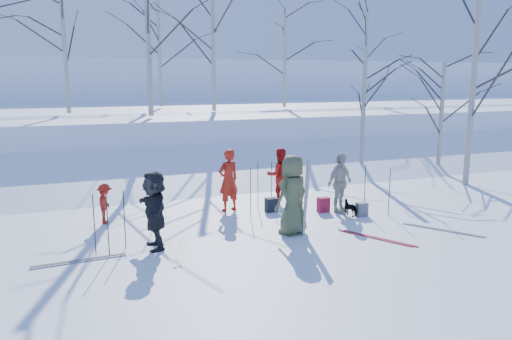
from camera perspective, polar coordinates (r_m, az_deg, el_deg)
name	(u,v)px	position (r m, az deg, el deg)	size (l,w,h in m)	color
ground	(278,232)	(12.46, 2.52, -7.07)	(120.00, 120.00, 0.00)	white
snow_ramp	(203,175)	(18.85, -6.07, -0.58)	(70.00, 9.50, 1.40)	white
snow_plateau	(155,128)	(28.41, -11.45, 4.76)	(70.00, 18.00, 2.20)	white
far_hill	(115,96)	(49.13, -15.79, 8.11)	(90.00, 30.00, 6.00)	white
skier_olive_center	(293,195)	(12.10, 4.20, -2.84)	(0.95, 0.62, 1.95)	#454E2F
skier_red_north	(228,180)	(14.18, -3.17, -1.17)	(0.65, 0.43, 1.79)	#AE1F10
skier_redor_behind	(279,175)	(15.23, 2.70, -0.59)	(0.81, 0.63, 1.66)	#B1130D
skier_red_seated	(105,204)	(13.58, -16.88, -3.71)	(0.68, 0.39, 1.06)	#AE1F10
skier_cream_east	(340,183)	(14.23, 9.56, -1.47)	(0.99, 0.41, 1.69)	beige
skier_grey_west	(155,210)	(11.29, -11.52, -4.52)	(1.63, 0.52, 1.75)	black
dog	(351,208)	(14.06, 10.79, -4.25)	(0.24, 0.53, 0.45)	black
upright_ski_left	(306,198)	(11.94, 5.71, -3.16)	(0.07, 0.02, 1.90)	silver
upright_ski_right	(307,196)	(12.07, 5.81, -3.02)	(0.07, 0.02, 1.90)	silver
ski_pair_a	(180,251)	(11.23, -8.67, -9.15)	(0.71, 1.88, 0.02)	silver
ski_pair_b	(79,261)	(11.17, -19.53, -9.76)	(1.91, 0.33, 0.02)	silver
ski_pair_c	(377,238)	(12.29, 13.66, -7.58)	(1.08, 1.77, 0.02)	maroon
ski_pair_d	(442,230)	(13.40, 20.53, -6.44)	(1.20, 1.70, 0.02)	silver
ski_pole_a	(272,184)	(14.78, 1.79, -1.56)	(0.02, 0.02, 1.34)	black
ski_pole_b	(108,226)	(11.07, -16.57, -6.18)	(0.02, 0.02, 1.34)	black
ski_pole_c	(365,189)	(14.44, 12.33, -2.09)	(0.02, 0.02, 1.34)	black
ski_pole_d	(258,185)	(14.59, 0.22, -1.71)	(0.02, 0.02, 1.34)	black
ski_pole_e	(94,225)	(11.26, -18.00, -5.98)	(0.02, 0.02, 1.34)	black
ski_pole_f	(154,201)	(12.99, -11.56, -3.48)	(0.02, 0.02, 1.34)	black
ski_pole_g	(389,191)	(14.24, 14.99, -2.39)	(0.02, 0.02, 1.34)	black
ski_pole_h	(125,219)	(11.48, -14.80, -5.49)	(0.02, 0.02, 1.34)	black
ski_pole_i	(251,192)	(13.68, -0.62, -2.55)	(0.02, 0.02, 1.34)	black
backpack_red	(323,205)	(14.31, 7.71, -3.95)	(0.32, 0.22, 0.42)	maroon
backpack_grey	(362,209)	(14.06, 12.00, -4.44)	(0.30, 0.20, 0.38)	#5B5E63
backpack_dark	(272,205)	(14.21, 1.78, -4.00)	(0.34, 0.24, 0.40)	black
birch_plateau_a	(148,29)	(21.18, -12.26, 15.45)	(5.45, 5.45, 6.92)	silver
birch_plateau_d	(159,51)	(28.03, -10.99, 13.18)	(4.72, 4.72, 5.89)	silver
birch_plateau_e	(213,46)	(23.86, -4.92, 13.91)	(4.77, 4.77, 5.96)	silver
birch_plateau_f	(366,56)	(31.20, 12.44, 12.56)	(4.51, 4.51, 5.58)	silver
birch_plateau_g	(65,49)	(23.75, -21.03, 12.83)	(4.51, 4.51, 5.59)	silver
birch_plateau_h	(285,61)	(26.99, 3.31, 12.36)	(4.00, 4.00, 4.85)	silver
birch_edge_b	(473,89)	(18.95, 23.52, 8.45)	(5.30, 5.30, 6.72)	silver
birch_edge_c	(441,118)	(21.35, 20.41, 5.64)	(3.66, 3.66, 4.37)	silver
birch_edge_e	(363,118)	(19.80, 12.15, 5.81)	(3.70, 3.70, 4.42)	silver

